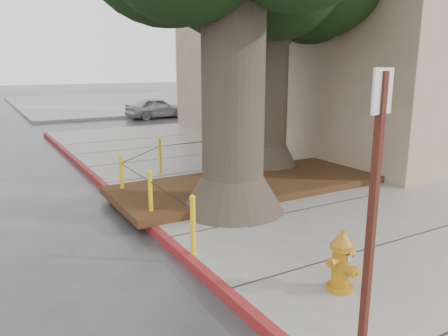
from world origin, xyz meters
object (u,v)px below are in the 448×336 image
(fire_hydrant, at_px, (341,261))
(signpost, at_px, (373,207))
(car_silver, at_px, (156,108))
(car_red, at_px, (233,104))

(fire_hydrant, relative_size, signpost, 0.29)
(signpost, bearing_deg, car_silver, 64.43)
(car_silver, bearing_deg, fire_hydrant, 159.38)
(car_silver, distance_m, car_red, 4.93)
(car_red, bearing_deg, signpost, 148.76)
(car_silver, relative_size, car_red, 0.89)
(car_red, bearing_deg, fire_hydrant, 149.29)
(fire_hydrant, height_order, signpost, signpost)
(fire_hydrant, bearing_deg, car_silver, 64.07)
(signpost, xyz_separation_m, car_silver, (6.14, 21.15, -1.14))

